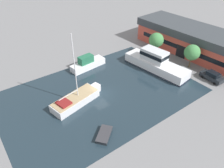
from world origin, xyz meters
TOP-DOWN VIEW (x-y plane):
  - ground_plane at (0.00, 0.00)m, footprint 440.00×440.00m
  - water_canal at (0.00, 0.00)m, footprint 22.71×34.09m
  - warehouse_building at (-0.84, 26.93)m, footprint 28.47×11.17m
  - quay_tree_near_building at (-4.83, 18.52)m, footprint 3.31×3.31m
  - quay_tree_by_water at (3.52, 20.35)m, footprint 3.25×3.25m
  - parked_car at (9.24, 19.68)m, footprint 4.53×2.00m
  - sailboat_moored at (-0.19, -4.70)m, footprint 4.62×9.78m
  - motor_cruiser at (-0.19, 13.83)m, footprint 14.42×5.72m
  - small_dinghy at (8.56, -5.12)m, footprint 3.35×3.59m
  - cabin_boat at (-9.10, 2.88)m, footprint 3.02×7.83m

SIDE VIEW (x-z plane):
  - ground_plane at x=0.00m, z-range 0.00..0.00m
  - water_canal at x=0.00m, z-range 0.00..0.01m
  - small_dinghy at x=8.56m, z-range 0.01..0.59m
  - sailboat_moored at x=-0.19m, z-range -5.31..6.90m
  - parked_car at x=9.24m, z-range -0.01..1.79m
  - cabin_boat at x=-9.10m, z-range -0.41..2.45m
  - motor_cruiser at x=-0.19m, z-range -0.58..3.65m
  - warehouse_building at x=-0.84m, z-range 0.04..5.81m
  - quay_tree_by_water at x=3.52m, z-range 0.90..5.97m
  - quay_tree_near_building at x=-4.83m, z-range 1.01..6.36m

